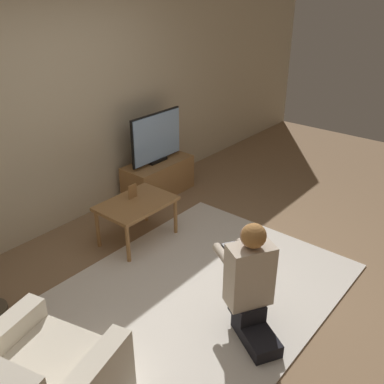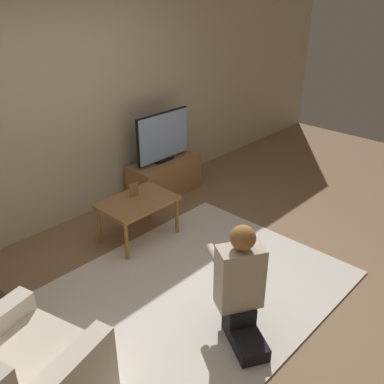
% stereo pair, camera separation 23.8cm
% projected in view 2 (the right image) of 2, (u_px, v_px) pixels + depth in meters
% --- Properties ---
extents(ground_plane, '(10.00, 10.00, 0.00)m').
position_uv_depth(ground_plane, '(195.00, 290.00, 3.82)').
color(ground_plane, '#896B4C').
extents(wall_back, '(10.00, 0.06, 2.60)m').
position_uv_depth(wall_back, '(59.00, 107.00, 4.42)').
color(wall_back, beige).
rests_on(wall_back, ground_plane).
extents(rug, '(2.58, 2.05, 0.02)m').
position_uv_depth(rug, '(195.00, 289.00, 3.82)').
color(rug, silver).
rests_on(rug, ground_plane).
extents(tv_stand, '(0.92, 0.43, 0.44)m').
position_uv_depth(tv_stand, '(164.00, 177.00, 5.47)').
color(tv_stand, olive).
rests_on(tv_stand, ground_plane).
extents(tv, '(0.81, 0.08, 0.62)m').
position_uv_depth(tv, '(163.00, 137.00, 5.23)').
color(tv, black).
rests_on(tv, tv_stand).
extents(coffee_table, '(0.77, 0.53, 0.45)m').
position_uv_depth(coffee_table, '(138.00, 205.00, 4.42)').
color(coffee_table, olive).
rests_on(coffee_table, ground_plane).
extents(person_kneeling, '(0.61, 0.80, 0.95)m').
position_uv_depth(person_kneeling, '(240.00, 283.00, 3.17)').
color(person_kneeling, black).
rests_on(person_kneeling, rug).
extents(picture_frame, '(0.11, 0.01, 0.15)m').
position_uv_depth(picture_frame, '(134.00, 190.00, 4.44)').
color(picture_frame, olive).
rests_on(picture_frame, coffee_table).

